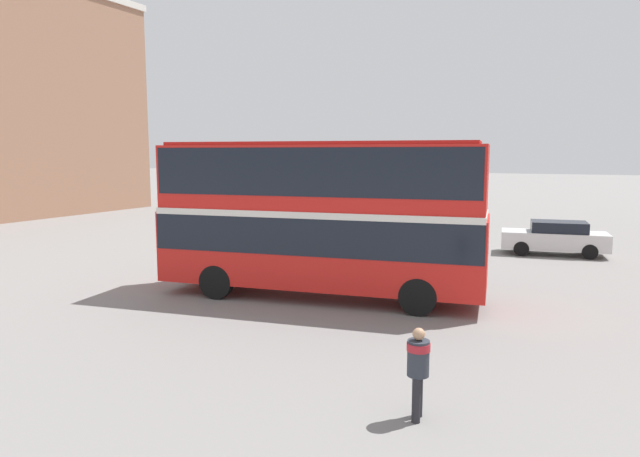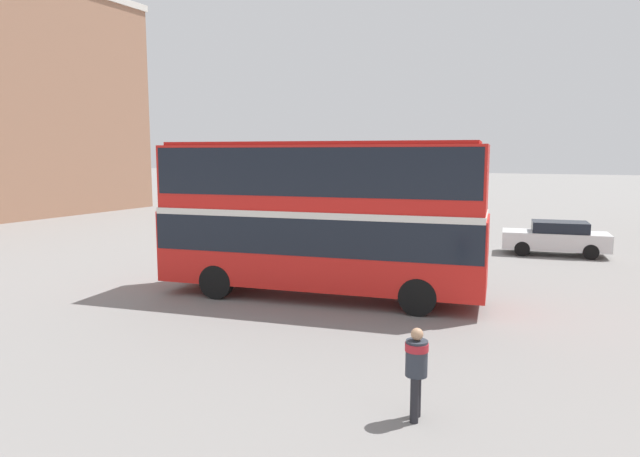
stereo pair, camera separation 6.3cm
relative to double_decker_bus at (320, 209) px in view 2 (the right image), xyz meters
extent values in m
plane|color=gray|center=(-0.94, 0.46, -2.77)|extent=(240.00, 240.00, 0.00)
cube|color=red|center=(0.00, 0.00, -1.21)|extent=(10.30, 4.08, 2.22)
cube|color=red|center=(0.00, 0.00, 0.93)|extent=(10.14, 3.98, 2.06)
cube|color=black|center=(0.00, 0.00, -0.70)|extent=(10.21, 4.09, 1.09)
cube|color=black|center=(0.00, 0.00, 1.18)|extent=(10.00, 3.98, 1.40)
cube|color=silver|center=(0.00, 0.00, -0.07)|extent=(10.21, 4.08, 0.20)
cube|color=#B11A15|center=(0.00, 0.00, 2.01)|extent=(9.67, 3.73, 0.10)
cylinder|color=black|center=(2.99, 1.63, -2.24)|extent=(1.10, 0.46, 1.07)
cylinder|color=black|center=(3.35, -0.64, -2.24)|extent=(1.10, 0.46, 1.07)
cylinder|color=black|center=(-3.15, 0.67, -2.24)|extent=(1.10, 0.46, 1.07)
cylinder|color=black|center=(-2.80, -1.60, -2.24)|extent=(1.10, 0.46, 1.07)
cylinder|color=#232328|center=(5.16, -6.86, -2.38)|extent=(0.14, 0.14, 0.77)
cylinder|color=#232328|center=(5.13, -6.62, -2.38)|extent=(0.14, 0.14, 0.77)
cylinder|color=#2D333D|center=(5.14, -6.74, -1.69)|extent=(0.41, 0.41, 0.61)
cylinder|color=#B2232D|center=(5.14, -6.74, -1.49)|extent=(0.44, 0.44, 0.13)
sphere|color=tan|center=(5.14, -6.74, -1.27)|extent=(0.21, 0.21, 0.21)
cube|color=silver|center=(-4.57, 10.65, -2.10)|extent=(4.71, 2.80, 0.78)
cube|color=black|center=(-4.40, 10.61, -1.47)|extent=(2.60, 2.15, 0.48)
cylinder|color=black|center=(-6.09, 10.12, -2.44)|extent=(0.68, 0.36, 0.65)
cylinder|color=black|center=(-5.71, 11.78, -2.44)|extent=(0.68, 0.36, 0.65)
cylinder|color=black|center=(-3.42, 9.52, -2.44)|extent=(0.68, 0.36, 0.65)
cylinder|color=black|center=(-3.05, 11.18, -2.44)|extent=(0.68, 0.36, 0.65)
cube|color=silver|center=(6.01, 11.38, -2.12)|extent=(4.65, 2.35, 0.75)
cube|color=black|center=(6.19, 11.41, -1.50)|extent=(2.52, 1.87, 0.47)
cylinder|color=black|center=(4.76, 10.42, -2.44)|extent=(0.68, 0.31, 0.65)
cylinder|color=black|center=(4.53, 11.93, -2.44)|extent=(0.68, 0.31, 0.65)
cylinder|color=black|center=(7.49, 10.83, -2.44)|extent=(0.68, 0.31, 0.65)
cylinder|color=black|center=(7.26, 12.34, -2.44)|extent=(0.68, 0.31, 0.65)
camera|label=1|loc=(7.70, -15.70, 1.71)|focal=32.00mm
camera|label=2|loc=(7.76, -15.67, 1.71)|focal=32.00mm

